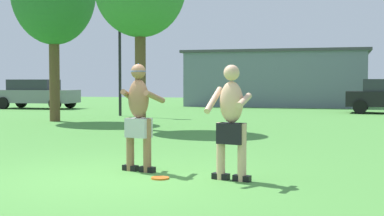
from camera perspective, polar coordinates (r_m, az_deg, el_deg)
ground_plane at (r=8.18m, az=-8.33°, el=-7.45°), size 80.00×80.00×0.00m
player_with_cap at (r=8.68m, az=-5.70°, el=-0.40°), size 0.65×0.71×1.75m
player_in_black at (r=7.86m, az=4.20°, el=-1.21°), size 0.65×0.68×1.70m
frisbee at (r=8.09m, az=-3.42°, el=-7.46°), size 0.27×0.27×0.03m
car_gray_near_post at (r=30.30m, az=-16.26°, el=1.50°), size 4.39×2.22×1.58m
lamp_post at (r=23.16m, az=-7.72°, el=8.07°), size 0.60×0.24×5.87m
outbuilding_behind_lot at (r=33.01m, az=9.06°, el=3.13°), size 10.72×5.63×3.31m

